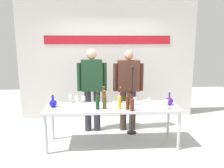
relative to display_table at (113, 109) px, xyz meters
name	(u,v)px	position (x,y,z in m)	size (l,w,h in m)	color
ground_plane	(113,144)	(0.00, 0.00, -0.68)	(10.00, 10.00, 0.00)	#B5B9B4
back_wall	(108,58)	(0.00, 1.60, 0.82)	(4.32, 0.11, 3.00)	silver
display_table	(113,109)	(0.00, 0.00, 0.00)	(2.42, 0.68, 0.74)	silver
decanter_blue_left	(53,103)	(-1.07, 0.04, 0.13)	(0.14, 0.14, 0.22)	#1D1AB6
decanter_blue_right	(169,101)	(1.06, 0.04, 0.13)	(0.15, 0.15, 0.24)	#491990
presenter_left	(92,85)	(-0.38, 0.69, 0.33)	(0.62, 0.22, 1.75)	#2E2F36
presenter_right	(128,85)	(0.38, 0.69, 0.31)	(0.64, 0.22, 1.72)	#403126
wine_bottle_0	(105,101)	(-0.15, -0.12, 0.19)	(0.07, 0.07, 0.33)	#493712
wine_bottle_1	(129,98)	(0.31, 0.09, 0.18)	(0.06, 0.06, 0.31)	#49240E
wine_bottle_2	(104,95)	(-0.15, 0.28, 0.20)	(0.08, 0.08, 0.32)	#562E16
wine_bottle_3	(132,104)	(0.31, -0.27, 0.18)	(0.07, 0.07, 0.30)	#51261C
wine_bottle_4	(128,102)	(0.25, -0.19, 0.19)	(0.07, 0.07, 0.31)	#4D270C
wine_bottle_5	(119,101)	(0.11, -0.14, 0.19)	(0.07, 0.07, 0.32)	gold
wine_bottle_6	(120,96)	(0.17, 0.25, 0.18)	(0.06, 0.06, 0.31)	#502617
wine_bottle_7	(98,101)	(-0.27, -0.14, 0.19)	(0.07, 0.07, 0.32)	#113718
wine_glass_left_0	(71,97)	(-0.79, 0.29, 0.17)	(0.07, 0.07, 0.16)	white
wine_glass_left_1	(77,98)	(-0.67, 0.25, 0.17)	(0.07, 0.07, 0.15)	white
wine_glass_left_2	(77,101)	(-0.64, 0.06, 0.16)	(0.06, 0.06, 0.15)	white
wine_glass_left_3	(83,98)	(-0.54, 0.27, 0.15)	(0.07, 0.07, 0.13)	white
wine_glass_right_0	(135,99)	(0.42, 0.06, 0.16)	(0.06, 0.06, 0.15)	white
wine_glass_right_1	(145,102)	(0.57, -0.14, 0.17)	(0.07, 0.07, 0.15)	white
wine_glass_right_2	(166,103)	(0.92, -0.22, 0.18)	(0.07, 0.07, 0.17)	white
wine_glass_right_3	(149,100)	(0.68, 0.04, 0.15)	(0.06, 0.06, 0.14)	white
microphone_stand	(132,112)	(0.44, 0.49, -0.21)	(0.20, 0.20, 1.42)	black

